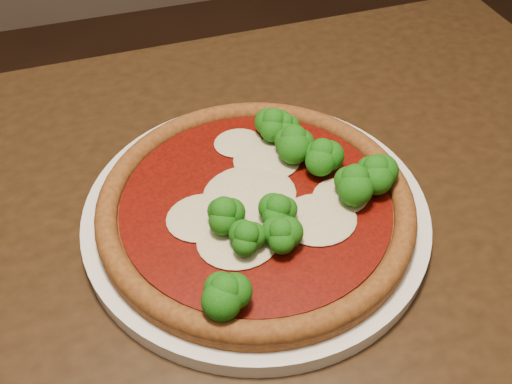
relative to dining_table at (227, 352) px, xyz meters
name	(u,v)px	position (x,y,z in m)	size (l,w,h in m)	color
dining_table	(227,352)	(0.00, 0.00, 0.00)	(1.10, 0.88, 0.75)	black
plate	(256,214)	(0.06, 0.08, 0.11)	(0.34, 0.34, 0.02)	white
pizza	(262,200)	(0.06, 0.07, 0.13)	(0.31, 0.31, 0.06)	brown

